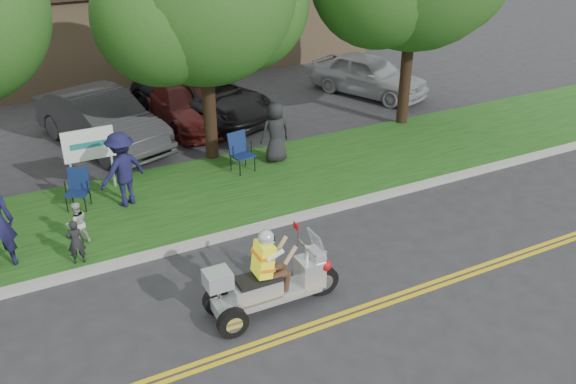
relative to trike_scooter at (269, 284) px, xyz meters
name	(u,v)px	position (x,y,z in m)	size (l,w,h in m)	color
ground	(326,303)	(1.06, -0.29, -0.60)	(120.00, 120.00, 0.00)	#28282B
centerline_near	(343,320)	(1.06, -0.87, -0.60)	(60.00, 0.10, 0.01)	gold
centerline_far	(338,315)	(1.06, -0.71, -0.60)	(60.00, 0.10, 0.01)	gold
curb	(258,227)	(1.06, 2.76, -0.54)	(60.00, 0.25, 0.12)	#A8A89E
grass_verge	(223,190)	(1.06, 4.91, -0.55)	(60.00, 4.00, 0.10)	#194311
commercial_building	(144,13)	(3.06, 18.69, 1.40)	(18.00, 8.20, 4.00)	#9E7F5B
business_sign	(89,148)	(-1.84, 6.31, 0.65)	(1.25, 0.06, 1.75)	silver
trike_scooter	(269,284)	(0.00, 0.00, 0.00)	(2.64, 0.88, 1.73)	black
lawn_chair_a	(78,186)	(-2.33, 5.60, 0.04)	(0.69, 0.70, 0.96)	black
lawn_chair_b	(240,149)	(1.93, 5.75, 0.09)	(0.64, 0.66, 1.05)	black
spectator_chair_a	(122,169)	(-1.32, 5.20, 0.43)	(1.20, 0.69, 1.85)	#17163E
spectator_chair_b	(275,132)	(3.03, 5.83, 0.35)	(0.83, 0.54, 1.71)	black
child_left	(76,242)	(-2.83, 3.11, -0.01)	(0.36, 0.23, 0.98)	black
child_right	(77,223)	(-2.67, 3.87, -0.01)	(0.47, 0.37, 0.97)	#B9BAB3
parked_car_left	(101,120)	(-0.94, 9.36, 0.23)	(1.76, 5.05, 1.67)	#2C2D2F
parked_car_mid	(203,97)	(2.56, 10.23, 0.15)	(2.49, 5.41, 1.50)	black
parked_car_right	(185,104)	(1.86, 10.06, 0.05)	(1.85, 4.54, 1.32)	#4B1311
parked_car_far_right	(369,75)	(8.87, 9.86, 0.15)	(1.79, 4.45, 1.52)	#9C9EA3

